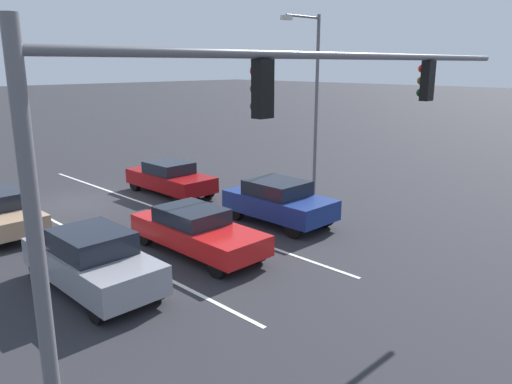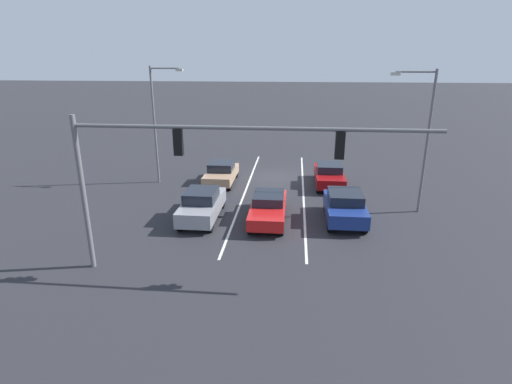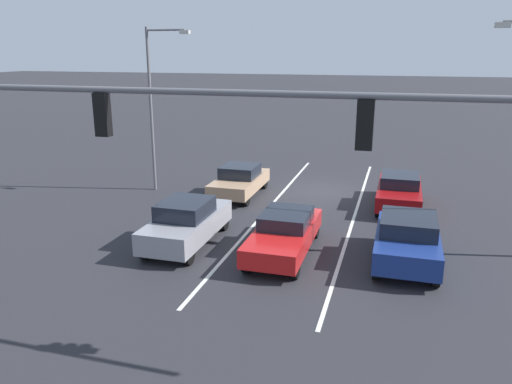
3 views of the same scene
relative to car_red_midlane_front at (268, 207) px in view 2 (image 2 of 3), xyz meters
The scene contains 11 objects.
ground_plane 7.99m from the car_red_midlane_front, 90.46° to the right, with size 240.00×240.00×0.00m, color #28282D.
lane_stripe_left_divider 5.10m from the car_red_midlane_front, 112.02° to the right, with size 0.12×18.55×0.01m, color silver.
lane_stripe_center_divider 5.06m from the car_red_midlane_front, 69.33° to the right, with size 0.12×18.55×0.01m, color silver.
car_red_midlane_front is the anchor object (origin of this frame).
car_navy_leftlane_front 3.92m from the car_red_midlane_front, behind, with size 1.92×4.02×1.56m.
car_gray_rightlane_front 3.46m from the car_red_midlane_front, ahead, with size 1.78×4.41×1.59m.
car_tan_rightlane_second 7.14m from the car_red_midlane_front, 59.79° to the right, with size 1.82×4.12×1.42m.
car_maroon_leftlane_second 7.34m from the car_red_midlane_front, 119.24° to the right, with size 1.79×4.45×1.43m.
traffic_signal_gantry 7.26m from the car_red_midlane_front, 65.69° to the left, with size 13.06×0.37×6.11m.
street_lamp_right_shoulder 10.37m from the car_red_midlane_front, 38.11° to the right, with size 2.16×0.24×7.58m.
street_lamp_left_shoulder 8.90m from the car_red_midlane_front, 165.87° to the right, with size 2.26×0.24×7.53m.
Camera 2 is at (-1.17, 27.23, 8.03)m, focal length 28.00 mm.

